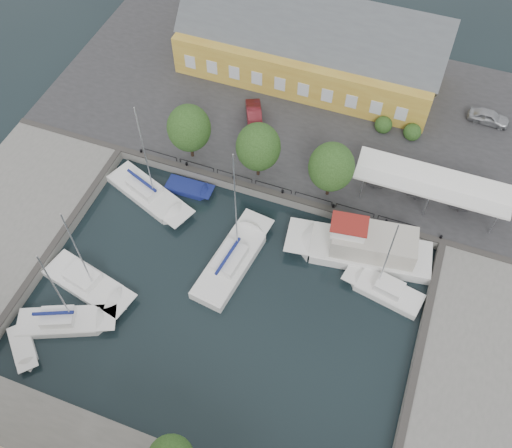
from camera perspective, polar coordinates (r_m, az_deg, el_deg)
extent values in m
plane|color=black|center=(49.87, -2.41, -6.27)|extent=(140.00, 140.00, 0.00)
cube|color=#2D2D30|center=(63.16, 5.47, 11.32)|extent=(56.00, 26.00, 1.00)
cube|color=slate|center=(57.46, -24.04, -0.47)|extent=(12.00, 24.00, 1.00)
cube|color=slate|center=(48.84, 22.27, -15.32)|extent=(12.00, 24.00, 1.00)
cube|color=#383533|center=(54.38, 1.58, 3.19)|extent=(56.00, 0.60, 0.12)
cube|color=#383533|center=(54.01, -19.55, -1.86)|extent=(0.60, 24.00, 0.12)
cube|color=#383533|center=(47.31, 15.77, -13.41)|extent=(0.60, 24.00, 0.12)
cylinder|color=black|center=(58.76, -11.41, 7.13)|extent=(0.24, 0.24, 0.40)
cylinder|color=black|center=(56.86, -6.95, 5.94)|extent=(0.24, 0.24, 0.40)
cylinder|color=black|center=(55.36, -2.24, 4.63)|extent=(0.24, 0.24, 0.40)
cylinder|color=black|center=(54.27, 2.68, 3.23)|extent=(0.24, 0.24, 0.40)
cylinder|color=black|center=(53.63, 7.75, 1.75)|extent=(0.24, 0.24, 0.40)
cylinder|color=black|center=(53.45, 12.88, 0.24)|extent=(0.24, 0.24, 0.40)
cylinder|color=black|center=(53.74, 18.00, -1.27)|extent=(0.24, 0.24, 0.40)
cube|color=gold|center=(65.44, 5.27, 16.31)|extent=(28.00, 10.00, 4.50)
cube|color=#474C51|center=(63.35, 5.52, 18.79)|extent=(28.56, 7.60, 7.60)
cube|color=gold|center=(72.86, -1.28, 20.48)|extent=(6.00, 6.00, 3.50)
cube|color=white|center=(54.17, 17.31, 4.03)|extent=(14.00, 4.00, 0.25)
cylinder|color=silver|center=(53.93, 10.52, 3.56)|extent=(0.10, 0.10, 2.70)
cylinder|color=silver|center=(56.32, 11.41, 6.21)|extent=(0.10, 0.10, 2.70)
cylinder|color=silver|center=(53.99, 16.64, 1.75)|extent=(0.10, 0.10, 2.70)
cylinder|color=silver|center=(56.38, 17.29, 4.47)|extent=(0.10, 0.10, 2.70)
cylinder|color=silver|center=(54.72, 22.66, -0.05)|extent=(0.10, 0.10, 2.70)
cylinder|color=silver|center=(57.08, 23.06, 2.71)|extent=(0.10, 0.10, 2.70)
cylinder|color=black|center=(57.06, -6.45, 7.50)|extent=(0.30, 0.30, 2.10)
ellipsoid|color=#1E3F16|center=(55.03, -6.72, 9.51)|extent=(4.20, 4.20, 4.83)
cylinder|color=black|center=(55.07, 0.22, 5.69)|extent=(0.30, 0.30, 2.10)
ellipsoid|color=#1E3F16|center=(52.97, 0.23, 7.72)|extent=(4.20, 4.20, 4.83)
cylinder|color=black|center=(53.93, 7.23, 3.71)|extent=(0.30, 0.30, 2.10)
ellipsoid|color=#1E3F16|center=(51.78, 7.55, 5.69)|extent=(4.20, 4.20, 4.83)
imported|color=#A8AAAF|center=(65.00, 22.28, 9.87)|extent=(4.29, 1.84, 1.45)
imported|color=#5B141A|center=(60.50, -0.19, 10.83)|extent=(3.26, 4.63, 1.45)
cube|color=white|center=(50.66, -2.74, -4.42)|extent=(4.19, 8.65, 1.50)
cube|color=white|center=(50.45, -2.19, -3.06)|extent=(4.29, 10.28, 0.08)
cube|color=white|center=(49.68, -2.68, -3.49)|extent=(2.54, 3.58, 0.90)
cylinder|color=silver|center=(45.67, -2.05, 1.69)|extent=(0.12, 0.12, 12.46)
cube|color=navy|center=(48.96, -2.83, -3.21)|extent=(0.77, 4.15, 0.22)
cube|color=white|center=(52.41, 11.34, -3.04)|extent=(11.02, 5.38, 1.80)
cube|color=white|center=(51.54, 10.06, -2.23)|extent=(13.09, 5.51, 0.08)
cube|color=#BAB5A8|center=(50.76, 11.70, -1.83)|extent=(7.66, 4.34, 2.20)
cube|color=white|center=(49.49, 9.27, -0.45)|extent=(3.18, 2.56, 1.20)
cube|color=maroon|center=(48.96, 9.37, -0.01)|extent=(3.46, 2.71, 0.10)
cube|color=white|center=(50.71, 13.11, -6.86)|extent=(6.03, 3.44, 1.30)
cube|color=white|center=(50.16, 12.52, -6.13)|extent=(7.13, 3.56, 0.08)
cube|color=white|center=(49.73, 13.21, -6.15)|extent=(2.54, 2.03, 0.90)
cylinder|color=silver|center=(46.50, 13.01, -3.23)|extent=(0.12, 0.12, 8.87)
cube|color=white|center=(56.64, -11.05, 3.06)|extent=(8.38, 5.48, 1.30)
cube|color=white|center=(55.57, -10.48, 2.98)|extent=(9.81, 5.94, 0.08)
cube|color=white|center=(55.65, -11.10, 3.69)|extent=(3.64, 2.94, 0.90)
cylinder|color=silver|center=(50.97, -10.99, 6.64)|extent=(0.12, 0.12, 11.50)
cube|color=navy|center=(55.20, -11.35, 4.28)|extent=(3.76, 1.62, 0.22)
cube|color=white|center=(52.18, -16.82, -5.61)|extent=(7.46, 4.30, 1.30)
cube|color=white|center=(51.18, -16.30, -5.71)|extent=(8.80, 4.49, 0.08)
cube|color=white|center=(51.14, -16.98, -5.06)|extent=(3.16, 2.50, 0.90)
cylinder|color=silver|center=(46.67, -17.28, -2.85)|extent=(0.12, 0.12, 10.40)
cube|color=white|center=(50.86, -19.05, -9.39)|extent=(7.08, 4.96, 1.30)
cube|color=white|center=(50.03, -18.34, -9.04)|extent=(8.25, 5.39, 0.08)
cube|color=white|center=(49.83, -19.22, -8.80)|extent=(3.11, 2.63, 0.90)
cylinder|color=silver|center=(45.82, -19.30, -6.31)|extent=(0.12, 0.12, 9.73)
cube|color=navy|center=(49.25, -19.64, -8.40)|extent=(3.12, 1.52, 0.22)
cube|color=white|center=(51.02, -22.27, -11.13)|extent=(3.73, 3.65, 0.90)
cube|color=white|center=(50.38, -22.33, -11.32)|extent=(4.20, 4.09, 0.08)
cube|color=navy|center=(56.39, -7.04, 3.57)|extent=(3.89, 2.02, 0.80)
cube|color=navy|center=(55.90, -6.63, 3.73)|extent=(4.66, 1.96, 0.08)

